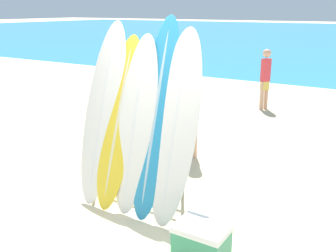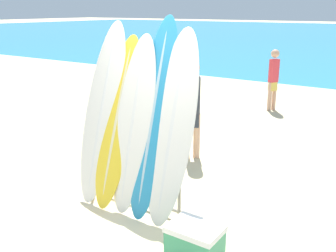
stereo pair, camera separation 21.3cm
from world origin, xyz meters
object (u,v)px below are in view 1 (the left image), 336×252
Objects in this scene: person_mid_beach at (265,77)px; cooler_box at (202,240)px; surfboard_slot_0 at (103,113)px; surfboard_slot_4 at (176,128)px; surfboard_slot_2 at (136,125)px; surfboard_rack at (135,173)px; surfboard_slot_3 at (156,118)px; surfboard_slot_1 at (119,122)px; person_near_water at (190,106)px.

cooler_box is at bearing -142.71° from person_mid_beach.
surfboard_slot_0 is 1.12m from surfboard_slot_4.
surfboard_slot_0 is 0.56m from surfboard_slot_2.
surfboard_rack is 0.80m from surfboard_slot_3.
surfboard_slot_4 is (0.29, -0.02, -0.07)m from surfboard_slot_3.
surfboard_slot_4 is 1.31m from cooler_box.
surfboard_slot_4 is at bearing -4.37° from surfboard_slot_3.
surfboard_slot_3 reaches higher than cooler_box.
surfboard_slot_1 is 1.87m from person_near_water.
person_near_water is at bearing 97.75° from surfboard_slot_2.
cooler_box is (1.49, -6.43, -0.65)m from person_mid_beach.
surfboard_rack reaches higher than cooler_box.
surfboard_slot_2 is at bearing 61.48° from person_near_water.
person_mid_beach is at bearing 95.20° from surfboard_slot_3.
surfboard_slot_4 reaches higher than surfboard_slot_2.
surfboard_slot_2 is 5.89m from person_mid_beach.
surfboard_slot_3 reaches higher than surfboard_slot_0.
surfboard_slot_4 is at bearing 138.72° from cooler_box.
surfboard_slot_3 is 4.46× the size of cooler_box.
person_mid_beach is (-0.26, 5.91, 0.37)m from surfboard_rack.
surfboard_rack is 2.64× the size of cooler_box.
surfboard_rack is at bearing -7.51° from surfboard_slot_0.
person_mid_beach is at bearing 92.55° from surfboard_rack.
surfboard_slot_0 reaches higher than cooler_box.
surfboard_slot_0 is 1.54× the size of person_mid_beach.
surfboard_rack is 0.94× the size of person_mid_beach.
surfboard_slot_0 is 4.31× the size of cooler_box.
surfboard_slot_2 is 0.91× the size of surfboard_slot_3.
surfboard_slot_4 is 2.04m from person_near_water.
surfboard_slot_3 is 5.86m from person_mid_beach.
surfboard_slot_2 is 0.56m from surfboard_slot_4.
surfboard_rack is 1.98m from person_near_water.
person_mid_beach is (0.02, 5.86, -0.26)m from surfboard_slot_1.
surfboard_slot_4 is (0.56, 0.03, 0.04)m from surfboard_slot_2.
surfboard_slot_2 is 4.05× the size of cooler_box.
surfboard_slot_0 is 1.40× the size of person_near_water.
surfboard_slot_2 is (0.28, -0.02, 0.01)m from surfboard_slot_1.
surfboard_slot_1 is 1.85m from cooler_box.
surfboard_slot_0 is at bearing 174.96° from surfboard_slot_1.
surfboard_slot_2 is at bearing 155.63° from cooler_box.
person_mid_beach is at bearing -126.17° from person_near_water.
surfboard_slot_0 is 0.97× the size of surfboard_slot_3.
surfboard_slot_4 reaches higher than cooler_box.
surfboard_slot_4 is (0.84, 0.01, 0.06)m from surfboard_slot_1.
surfboard_slot_2 reaches higher than person_mid_beach.
cooler_box is (1.50, -0.57, -0.91)m from surfboard_slot_1.
surfboard_slot_0 is 1.02× the size of surfboard_slot_4.
surfboard_slot_1 is 0.95× the size of surfboard_slot_4.
surfboard_rack is at bearing 156.89° from cooler_box.
surfboard_slot_0 is at bearing 172.49° from surfboard_rack.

